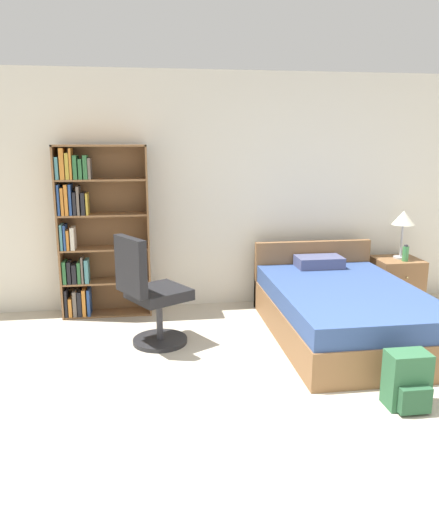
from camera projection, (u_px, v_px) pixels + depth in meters
name	position (u px, v px, depth m)	size (l,w,h in m)	color
ground_plane	(395.00, 473.00, 2.86)	(14.00, 14.00, 0.00)	#BCB29E
wall_back	(268.00, 191.00, 5.68)	(9.00, 0.06, 2.60)	silver
bookshelf	(92.00, 231.00, 5.28)	(0.94, 0.27, 1.82)	brown
bed	(342.00, 309.00, 4.84)	(1.34, 2.07, 0.75)	brown
office_chair	(150.00, 295.00, 4.54)	(0.72, 0.68, 1.05)	#232326
nightstand	(396.00, 281.00, 5.80)	(0.51, 0.49, 0.54)	brown
table_lamp	(403.00, 220.00, 5.67)	(0.25, 0.25, 0.55)	#B2B2B7
water_bottle	(406.00, 253.00, 5.61)	(0.07, 0.07, 0.19)	#3F8C4C
backpack_green	(407.00, 381.00, 3.53)	(0.29, 0.26, 0.41)	#2D603D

